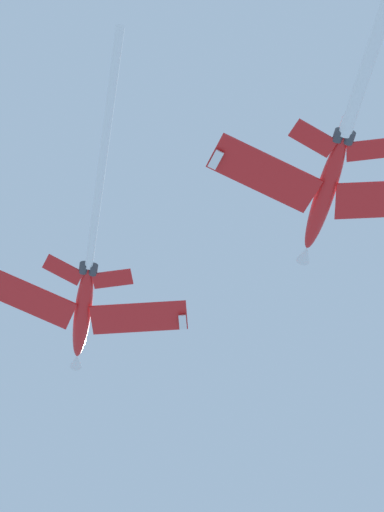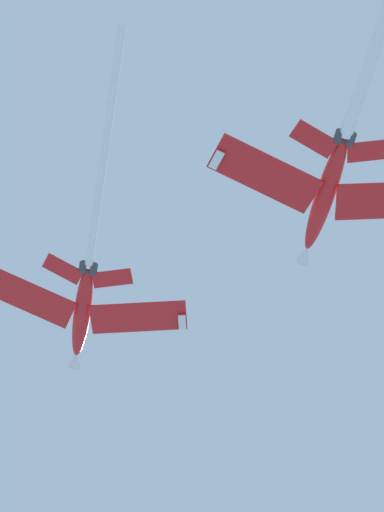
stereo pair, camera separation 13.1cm
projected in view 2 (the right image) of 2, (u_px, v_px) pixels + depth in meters
The scene contains 2 objects.
jet_second at pixel (87, 281), 96.69m from camera, with size 19.46×32.86×19.38m.
jet_third at pixel (349, 124), 82.22m from camera, with size 19.50×34.05×19.49m.
Camera 2 is at (-27.43, 42.00, 1.97)m, focal length 74.12 mm.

